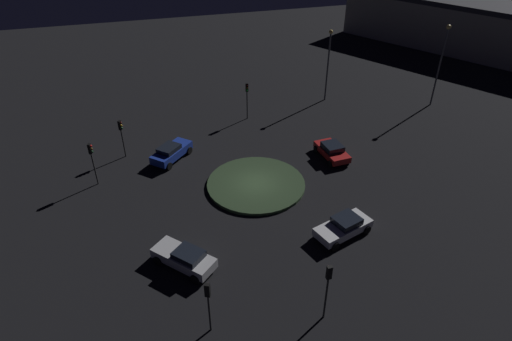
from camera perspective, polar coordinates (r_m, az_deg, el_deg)
name	(u,v)px	position (r m, az deg, el deg)	size (l,w,h in m)	color
ground_plane	(256,185)	(37.39, 0.00, -1.94)	(113.55, 113.55, 0.00)	black
roundabout_island	(256,184)	(37.31, 0.00, -1.77)	(8.34, 8.34, 0.28)	#2D4228
car_silver	(185,258)	(30.10, -9.27, -11.12)	(4.22, 4.41, 1.48)	silver
car_blue	(171,152)	(41.21, -10.97, 2.39)	(4.23, 4.26, 1.51)	#1E38A5
car_white	(344,226)	(32.69, 11.34, -7.15)	(4.67, 3.10, 1.44)	white
car_red	(332,151)	(41.41, 9.86, 2.57)	(2.32, 4.08, 1.40)	red
traffic_light_north	(328,282)	(25.57, 9.31, -14.11)	(0.30, 0.36, 4.22)	#2D2D2D
traffic_light_south	(247,94)	(46.94, -1.18, 9.93)	(0.34, 0.38, 4.07)	#2D2D2D
traffic_light_northeast	(208,298)	(25.02, -6.23, -16.13)	(0.37, 0.40, 3.81)	#2D2D2D
traffic_light_east	(92,156)	(38.48, -20.57, 1.79)	(0.39, 0.35, 3.94)	#2D2D2D
traffic_light_southeast	(121,131)	(41.81, -17.11, 4.90)	(0.39, 0.37, 3.74)	#2D2D2D
streetlamp_west	(442,57)	(53.24, 22.99, 13.41)	(0.48, 0.48, 9.13)	#4C4C51
streetlamp_southwest	(328,59)	(51.43, 9.41, 14.15)	(0.45, 0.45, 8.21)	#4C4C51
store_building	(466,24)	(76.70, 25.64, 16.83)	(27.73, 36.35, 7.20)	#ADA893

